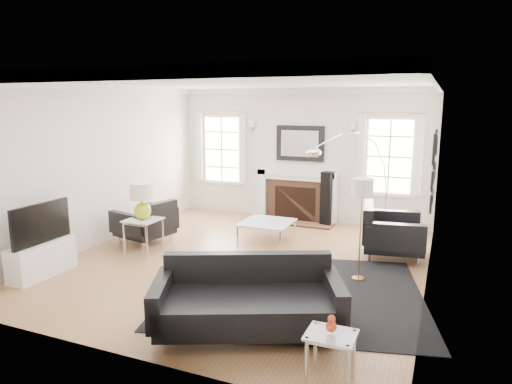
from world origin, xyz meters
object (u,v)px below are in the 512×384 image
at_px(sofa, 248,301).
at_px(gourd_lamp, 142,199).
at_px(coffee_table, 267,223).
at_px(arc_floor_lamp, 351,178).
at_px(fireplace, 297,196).
at_px(armchair_left, 147,223).
at_px(armchair_right, 389,233).

bearing_deg(sofa, gourd_lamp, 146.47).
distance_m(coffee_table, arc_floor_lamp, 1.82).
bearing_deg(fireplace, sofa, -78.37).
relative_size(sofa, coffee_table, 2.52).
xyz_separation_m(sofa, armchair_left, (-3.03, 2.33, -0.00)).
bearing_deg(coffee_table, gourd_lamp, -141.65).
xyz_separation_m(fireplace, armchair_right, (2.10, -1.64, -0.15)).
relative_size(armchair_right, gourd_lamp, 1.94).
bearing_deg(arc_floor_lamp, coffee_table, -140.39).
distance_m(armchair_left, coffee_table, 2.17).
xyz_separation_m(sofa, arc_floor_lamp, (0.27, 4.20, 0.75)).
distance_m(armchair_right, gourd_lamp, 4.10).
bearing_deg(fireplace, armchair_left, -128.90).
height_order(coffee_table, arc_floor_lamp, arc_floor_lamp).
bearing_deg(arc_floor_lamp, fireplace, 152.77).
bearing_deg(sofa, fireplace, 101.63).
bearing_deg(fireplace, armchair_right, -37.94).
bearing_deg(armchair_left, armchair_right, 11.97).
bearing_deg(sofa, armchair_left, 142.40).
xyz_separation_m(sofa, coffee_table, (-1.01, 3.14, 0.00)).
xyz_separation_m(armchair_left, coffee_table, (2.02, 0.81, 0.00)).
height_order(sofa, armchair_left, sofa).
height_order(fireplace, armchair_left, fireplace).
relative_size(armchair_left, armchair_right, 0.93).
bearing_deg(armchair_left, sofa, -37.60).
bearing_deg(fireplace, gourd_lamp, -119.25).
relative_size(fireplace, sofa, 0.77).
height_order(armchair_right, arc_floor_lamp, arc_floor_lamp).
height_order(fireplace, armchair_right, fireplace).
distance_m(armchair_right, coffee_table, 2.12).
relative_size(sofa, armchair_right, 1.86).
xyz_separation_m(fireplace, sofa, (1.00, -4.85, -0.18)).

